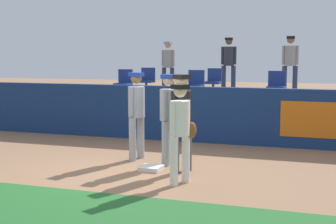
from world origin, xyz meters
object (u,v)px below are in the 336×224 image
first_base (151,168)px  player_umpire (182,116)px  player_runner_visitor (168,113)px  spectator_capped (229,61)px  spectator_hooded (290,61)px  seat_back_center (214,80)px  spectator_casual (168,63)px  seat_front_center (195,83)px  seat_front_right (276,85)px  seat_front_left (124,82)px  player_coach_visitor (136,109)px  seat_back_left (147,79)px  player_fielder_home (181,127)px

first_base → player_umpire: bearing=6.1°
player_runner_visitor → spectator_capped: 7.12m
spectator_hooded → seat_back_center: bearing=23.9°
first_base → player_runner_visitor: player_runner_visitor is taller
spectator_casual → spectator_capped: bearing=-157.8°
spectator_casual → player_runner_visitor: bearing=115.5°
seat_front_center → seat_front_right: bearing=0.0°
seat_front_left → spectator_capped: (2.48, 2.99, 0.59)m
seat_front_left → spectator_hooded: 5.36m
seat_back_center → seat_front_center: size_ratio=1.00×
seat_back_center → spectator_casual: (-1.73, 0.65, 0.51)m
seat_front_left → spectator_hooded: bearing=32.5°
player_runner_visitor → player_umpire: player_umpire is taller
player_runner_visitor → spectator_casual: size_ratio=1.06×
player_runner_visitor → spectator_capped: spectator_capped is taller
player_runner_visitor → seat_back_center: 5.89m
seat_front_left → seat_front_right: 4.39m
player_coach_visitor → player_runner_visitor: bearing=82.4°
first_base → spectator_hooded: spectator_hooded is taller
seat_front_right → spectator_casual: (-3.86, 2.45, 0.51)m
seat_back_left → spectator_capped: 2.79m
seat_back_center → seat_back_left: size_ratio=1.00×
seat_front_right → spectator_hooded: size_ratio=0.45×
seat_front_center → spectator_hooded: spectator_hooded is taller
seat_back_center → seat_back_left: (-2.24, 0.00, 0.00)m
first_base → seat_back_left: bearing=111.8°
spectator_hooded → spectator_casual: size_ratio=1.09×
player_umpire → spectator_hooded: 7.61m
seat_front_left → spectator_casual: bearing=77.7°
player_coach_visitor → seat_front_right: 4.54m
spectator_capped → seat_back_center: bearing=73.6°
player_fielder_home → seat_front_right: seat_front_right is taller
first_base → player_runner_visitor: size_ratio=0.22×
player_umpire → seat_back_left: bearing=-124.6°
player_umpire → seat_back_left: size_ratio=2.17×
player_umpire → seat_front_right: size_ratio=2.17×
player_coach_visitor → spectator_capped: size_ratio=0.99×
seat_front_left → spectator_hooded: spectator_hooded is taller
player_runner_visitor → seat_front_left: 4.92m
player_fielder_home → seat_back_left: 7.97m
spectator_casual → player_coach_visitor: bearing=109.7°
player_fielder_home → seat_front_left: (-3.42, 5.40, 0.40)m
seat_front_left → spectator_hooded: (4.49, 2.86, 0.60)m
player_fielder_home → spectator_casual: 8.42m
player_fielder_home → seat_back_left: size_ratio=2.01×
seat_front_right → seat_back_center: bearing=139.8°
seat_back_left → spectator_capped: size_ratio=0.46×
spectator_hooded → player_runner_visitor: bearing=74.3°
player_coach_visitor → seat_front_left: size_ratio=2.16×
player_runner_visitor → seat_front_left: bearing=-144.0°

